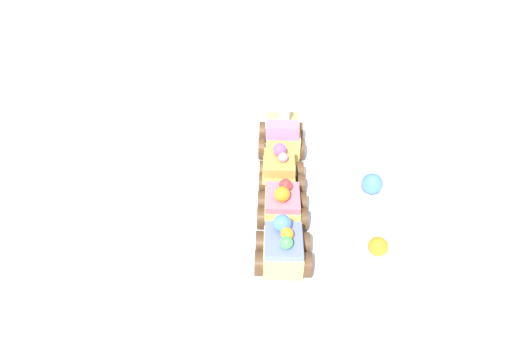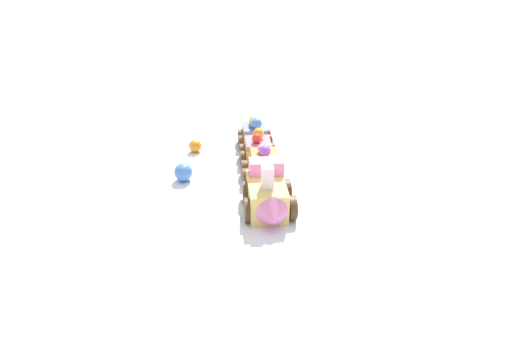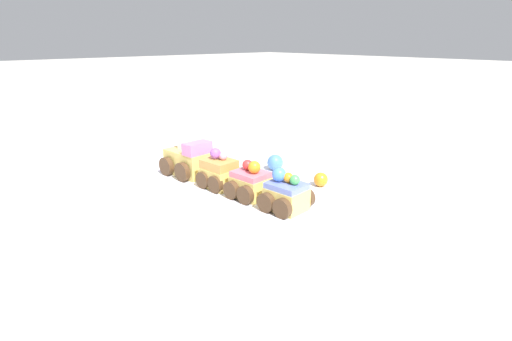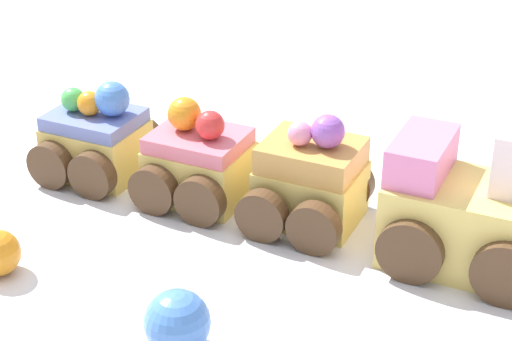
{
  "view_description": "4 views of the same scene",
  "coord_description": "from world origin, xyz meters",
  "px_view_note": "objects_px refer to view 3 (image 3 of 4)",
  "views": [
    {
      "loc": [
        -0.45,
        -0.02,
        0.4
      ],
      "look_at": [
        -0.02,
        0.03,
        0.05
      ],
      "focal_mm": 28.0,
      "sensor_mm": 36.0,
      "label": 1
    },
    {
      "loc": [
        0.6,
        -0.02,
        0.33
      ],
      "look_at": [
        0.03,
        -0.01,
        0.04
      ],
      "focal_mm": 28.0,
      "sensor_mm": 36.0,
      "label": 2
    },
    {
      "loc": [
        -0.52,
        0.39,
        0.26
      ],
      "look_at": [
        -0.05,
        -0.04,
        0.05
      ],
      "focal_mm": 28.0,
      "sensor_mm": 36.0,
      "label": 3
    },
    {
      "loc": [
        0.19,
        -0.39,
        0.27
      ],
      "look_at": [
        -0.03,
        -0.0,
        0.04
      ],
      "focal_mm": 60.0,
      "sensor_mm": 36.0,
      "label": 4
    }
  ],
  "objects_px": {
    "cake_train_locomotive": "(186,160)",
    "cake_car_strawberry": "(251,184)",
    "gumball_blue": "(275,162)",
    "gumball_orange": "(321,179)",
    "cake_car_caramel": "(221,173)",
    "cake_car_blueberry": "(286,195)"
  },
  "relations": [
    {
      "from": "cake_train_locomotive",
      "to": "gumball_blue",
      "type": "height_order",
      "value": "cake_train_locomotive"
    },
    {
      "from": "cake_car_blueberry",
      "to": "gumball_blue",
      "type": "bearing_deg",
      "value": -44.52
    },
    {
      "from": "gumball_blue",
      "to": "gumball_orange",
      "type": "relative_size",
      "value": 1.25
    },
    {
      "from": "cake_train_locomotive",
      "to": "gumball_orange",
      "type": "distance_m",
      "value": 0.26
    },
    {
      "from": "cake_car_caramel",
      "to": "gumball_orange",
      "type": "distance_m",
      "value": 0.17
    },
    {
      "from": "cake_train_locomotive",
      "to": "cake_car_strawberry",
      "type": "height_order",
      "value": "cake_train_locomotive"
    },
    {
      "from": "cake_car_strawberry",
      "to": "gumball_blue",
      "type": "relative_size",
      "value": 2.27
    },
    {
      "from": "cake_car_strawberry",
      "to": "gumball_blue",
      "type": "bearing_deg",
      "value": -65.39
    },
    {
      "from": "cake_car_strawberry",
      "to": "gumball_orange",
      "type": "distance_m",
      "value": 0.13
    },
    {
      "from": "cake_car_strawberry",
      "to": "gumball_blue",
      "type": "distance_m",
      "value": 0.14
    },
    {
      "from": "cake_train_locomotive",
      "to": "cake_car_blueberry",
      "type": "height_order",
      "value": "cake_train_locomotive"
    },
    {
      "from": "cake_train_locomotive",
      "to": "gumball_orange",
      "type": "relative_size",
      "value": 4.61
    },
    {
      "from": "cake_car_caramel",
      "to": "cake_car_strawberry",
      "type": "height_order",
      "value": "cake_car_caramel"
    },
    {
      "from": "cake_train_locomotive",
      "to": "cake_car_blueberry",
      "type": "bearing_deg",
      "value": 180.0
    },
    {
      "from": "cake_car_blueberry",
      "to": "gumball_blue",
      "type": "height_order",
      "value": "cake_car_blueberry"
    },
    {
      "from": "cake_train_locomotive",
      "to": "cake_car_blueberry",
      "type": "distance_m",
      "value": 0.24
    },
    {
      "from": "gumball_blue",
      "to": "cake_train_locomotive",
      "type": "bearing_deg",
      "value": 54.29
    },
    {
      "from": "cake_car_caramel",
      "to": "cake_car_blueberry",
      "type": "relative_size",
      "value": 1.0
    },
    {
      "from": "cake_train_locomotive",
      "to": "cake_car_caramel",
      "type": "xyz_separation_m",
      "value": [
        -0.1,
        -0.01,
        -0.0
      ]
    },
    {
      "from": "cake_car_blueberry",
      "to": "gumball_orange",
      "type": "bearing_deg",
      "value": -81.59
    },
    {
      "from": "cake_train_locomotive",
      "to": "gumball_blue",
      "type": "relative_size",
      "value": 3.7
    },
    {
      "from": "cake_car_caramel",
      "to": "gumball_blue",
      "type": "relative_size",
      "value": 2.27
    }
  ]
}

